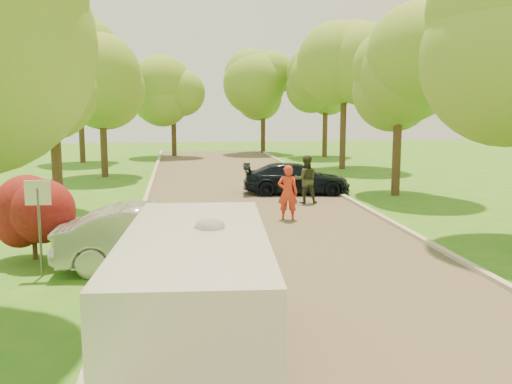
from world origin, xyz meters
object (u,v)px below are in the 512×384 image
minivan (196,294)px  person_striped (288,193)px  longboard (211,344)px  dark_sedan (296,179)px  street_sign (39,208)px  person_olive (306,180)px  skateboarder (211,282)px  silver_sedan (155,237)px

minivan → person_striped: minivan is taller
minivan → longboard: 1.01m
dark_sedan → minivan: bearing=169.7°
street_sign → person_striped: 8.61m
street_sign → person_olive: 11.65m
longboard → person_striped: person_striped is taller
minivan → longboard: size_ratio=5.18×
person_olive → street_sign: bearing=50.8°
dark_sedan → person_olive: person_olive is taller
dark_sedan → person_striped: (-1.44, -5.49, 0.26)m
dark_sedan → person_olive: 2.45m
street_sign → skateboarder: bearing=-51.6°
minivan → silver_sedan: bearing=103.1°
silver_sedan → longboard: silver_sedan is taller
silver_sedan → longboard: bearing=-167.0°
longboard → skateboarder: bearing=0.2°
street_sign → minivan: (3.30, -4.77, -0.52)m
dark_sedan → longboard: dark_sedan is taller
minivan → skateboarder: size_ratio=2.75×
minivan → longboard: bearing=57.9°
street_sign → person_striped: (6.66, 5.43, -0.64)m
street_sign → dark_sedan: street_sign is taller
silver_sedan → person_olive: person_olive is taller
skateboarder → dark_sedan: bearing=-117.0°
dark_sedan → person_olive: bearing=-176.6°
street_sign → skateboarder: 5.71m
street_sign → longboard: size_ratio=2.07×
street_sign → silver_sedan: street_sign is taller
dark_sedan → person_striped: bearing=171.9°
person_striped → person_olive: 3.32m
skateboarder → person_olive: (4.43, 12.95, -0.18)m
dark_sedan → person_olive: size_ratio=2.43×
minivan → longboard: (0.23, 0.31, -0.93)m
person_striped → person_olive: person_olive is taller
street_sign → longboard: bearing=-51.6°
silver_sedan → person_striped: person_striped is taller
minivan → skateboarder: 0.40m
longboard → person_olive: person_olive is taller
street_sign → person_striped: size_ratio=1.18×
longboard → person_olive: (4.43, 12.95, 0.83)m
silver_sedan → dark_sedan: bearing=-27.0°
minivan → person_olive: size_ratio=2.89×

